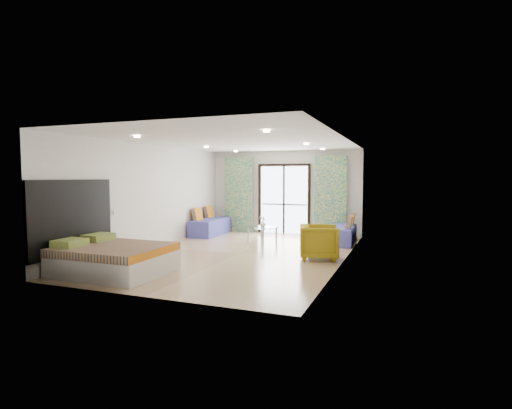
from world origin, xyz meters
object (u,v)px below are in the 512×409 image
(daybed_right, at_px, (343,234))
(coffee_table, at_px, (262,229))
(armchair, at_px, (319,240))
(bed, at_px, (113,259))
(daybed_left, at_px, (210,226))

(daybed_right, relative_size, coffee_table, 2.01)
(armchair, bearing_deg, coffee_table, 33.71)
(bed, distance_m, armchair, 4.39)
(bed, xyz_separation_m, armchair, (3.43, 2.74, 0.14))
(bed, bearing_deg, daybed_left, 96.93)
(bed, bearing_deg, coffee_table, 72.50)
(bed, bearing_deg, armchair, 38.70)
(bed, height_order, coffee_table, coffee_table)
(daybed_left, bearing_deg, bed, -85.82)
(daybed_left, xyz_separation_m, armchair, (4.07, -2.52, 0.15))
(bed, bearing_deg, daybed_right, 55.02)
(daybed_left, relative_size, coffee_table, 2.20)
(daybed_right, bearing_deg, coffee_table, -165.79)
(bed, xyz_separation_m, daybed_right, (3.59, 5.13, -0.03))
(bed, relative_size, coffee_table, 2.33)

